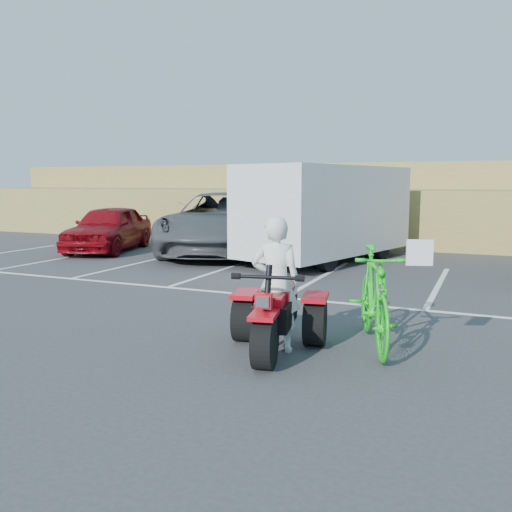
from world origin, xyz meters
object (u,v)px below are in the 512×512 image
at_px(red_car, 109,228).
at_px(cargo_trailer, 327,211).
at_px(green_dirt_bike, 374,298).
at_px(red_trike_atv, 273,353).
at_px(quad_atv_blue, 263,256).
at_px(grey_pickup, 223,223).
at_px(quad_atv_green, 293,263).
at_px(rider, 276,284).

xyz_separation_m(red_car, cargo_trailer, (7.38, 0.44, 0.71)).
bearing_deg(green_dirt_bike, red_car, 125.18).
height_order(red_trike_atv, quad_atv_blue, red_trike_atv).
xyz_separation_m(grey_pickup, quad_atv_blue, (1.48, -0.17, -0.97)).
bearing_deg(red_car, cargo_trailer, -12.40).
distance_m(red_trike_atv, cargo_trailer, 8.79).
relative_size(grey_pickup, quad_atv_green, 4.74).
bearing_deg(grey_pickup, red_trike_atv, -76.10).
xyz_separation_m(red_trike_atv, rider, (-0.03, 0.15, 0.92)).
bearing_deg(red_trike_atv, red_car, 127.11).
height_order(green_dirt_bike, grey_pickup, grey_pickup).
bearing_deg(red_trike_atv, grey_pickup, 109.07).
height_order(grey_pickup, cargo_trailer, cargo_trailer).
xyz_separation_m(red_trike_atv, quad_atv_green, (-2.48, 7.77, 0.00)).
distance_m(grey_pickup, red_car, 3.89).
bearing_deg(quad_atv_blue, red_trike_atv, -47.30).
bearing_deg(quad_atv_green, red_trike_atv, -95.09).
xyz_separation_m(cargo_trailer, quad_atv_blue, (-2.18, 0.48, -1.47)).
bearing_deg(quad_atv_blue, quad_atv_green, -20.86).
relative_size(cargo_trailer, quad_atv_blue, 4.10).
relative_size(cargo_trailer, quad_atv_green, 4.23).
xyz_separation_m(green_dirt_bike, quad_atv_green, (-3.63, 6.92, -0.70)).
relative_size(red_trike_atv, grey_pickup, 0.25).
bearing_deg(red_trike_atv, quad_atv_blue, 102.11).
xyz_separation_m(red_trike_atv, red_car, (-9.11, 8.05, 0.76)).
xyz_separation_m(rider, cargo_trailer, (-1.70, 8.34, 0.56)).
height_order(red_car, quad_atv_blue, red_car).
height_order(grey_pickup, quad_atv_green, grey_pickup).
distance_m(red_trike_atv, rider, 0.93).
xyz_separation_m(red_car, quad_atv_green, (6.64, -0.28, -0.76)).
bearing_deg(green_dirt_bike, rider, -169.24).
relative_size(rider, red_car, 0.41).
distance_m(green_dirt_bike, quad_atv_green, 7.85).
height_order(green_dirt_bike, quad_atv_blue, green_dirt_bike).
bearing_deg(grey_pickup, rider, -75.83).
distance_m(red_car, cargo_trailer, 7.43).
bearing_deg(red_car, grey_pickup, 0.61).
height_order(red_car, quad_atv_green, red_car).
height_order(quad_atv_blue, quad_atv_green, quad_atv_blue).
bearing_deg(rider, grey_pickup, -70.67).
relative_size(red_car, cargo_trailer, 0.71).
bearing_deg(green_dirt_bike, red_trike_atv, -163.56).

